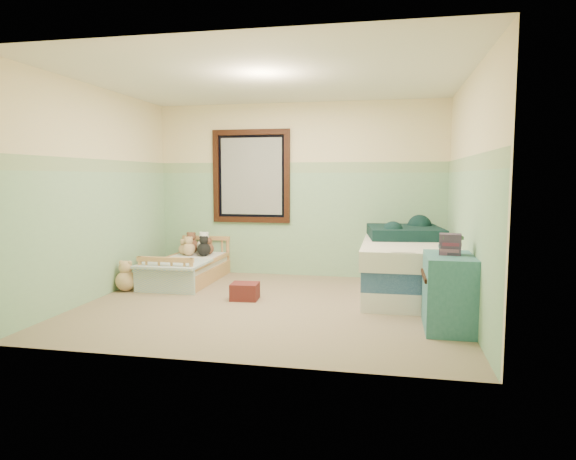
% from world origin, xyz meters
% --- Properties ---
extents(floor, '(4.20, 3.60, 0.02)m').
position_xyz_m(floor, '(0.00, 0.00, -0.01)').
color(floor, '#796A51').
rests_on(floor, ground).
extents(ceiling, '(4.20, 3.60, 0.02)m').
position_xyz_m(ceiling, '(0.00, 0.00, 2.51)').
color(ceiling, silver).
rests_on(ceiling, wall_back).
extents(wall_back, '(4.20, 0.04, 2.50)m').
position_xyz_m(wall_back, '(0.00, 1.80, 1.25)').
color(wall_back, beige).
rests_on(wall_back, floor).
extents(wall_front, '(4.20, 0.04, 2.50)m').
position_xyz_m(wall_front, '(0.00, -1.80, 1.25)').
color(wall_front, beige).
rests_on(wall_front, floor).
extents(wall_left, '(0.04, 3.60, 2.50)m').
position_xyz_m(wall_left, '(-2.10, 0.00, 1.25)').
color(wall_left, beige).
rests_on(wall_left, floor).
extents(wall_right, '(0.04, 3.60, 2.50)m').
position_xyz_m(wall_right, '(2.10, 0.00, 1.25)').
color(wall_right, beige).
rests_on(wall_right, floor).
extents(wainscot_mint, '(4.20, 0.01, 1.50)m').
position_xyz_m(wainscot_mint, '(0.00, 1.79, 0.75)').
color(wainscot_mint, '#86B287').
rests_on(wainscot_mint, floor).
extents(border_strip, '(4.20, 0.01, 0.15)m').
position_xyz_m(border_strip, '(0.00, 1.79, 1.57)').
color(border_strip, '#467A54').
rests_on(border_strip, wall_back).
extents(window_frame, '(1.16, 0.06, 1.36)m').
position_xyz_m(window_frame, '(-0.70, 1.76, 1.45)').
color(window_frame, black).
rests_on(window_frame, wall_back).
extents(window_blinds, '(0.92, 0.01, 1.12)m').
position_xyz_m(window_blinds, '(-0.70, 1.77, 1.45)').
color(window_blinds, '#ADADA9').
rests_on(window_blinds, window_frame).
extents(toddler_bed_frame, '(0.75, 1.49, 0.19)m').
position_xyz_m(toddler_bed_frame, '(-1.42, 1.05, 0.10)').
color(toddler_bed_frame, tan).
rests_on(toddler_bed_frame, floor).
extents(toddler_mattress, '(0.68, 1.43, 0.12)m').
position_xyz_m(toddler_mattress, '(-1.42, 1.05, 0.25)').
color(toddler_mattress, white).
rests_on(toddler_mattress, toddler_bed_frame).
extents(patchwork_quilt, '(0.81, 0.75, 0.03)m').
position_xyz_m(patchwork_quilt, '(-1.42, 0.59, 0.33)').
color(patchwork_quilt, '#80A9DC').
rests_on(patchwork_quilt, toddler_mattress).
extents(plush_bed_brown, '(0.21, 0.21, 0.21)m').
position_xyz_m(plush_bed_brown, '(-1.57, 1.55, 0.42)').
color(plush_bed_brown, brown).
rests_on(plush_bed_brown, toddler_mattress).
extents(plush_bed_white, '(0.22, 0.22, 0.22)m').
position_xyz_m(plush_bed_white, '(-1.37, 1.55, 0.42)').
color(plush_bed_white, white).
rests_on(plush_bed_white, toddler_mattress).
extents(plush_bed_tan, '(0.19, 0.19, 0.19)m').
position_xyz_m(plush_bed_tan, '(-1.52, 1.33, 0.41)').
color(plush_bed_tan, tan).
rests_on(plush_bed_tan, toddler_mattress).
extents(plush_bed_dark, '(0.20, 0.20, 0.20)m').
position_xyz_m(plush_bed_dark, '(-1.29, 1.33, 0.41)').
color(plush_bed_dark, black).
rests_on(plush_bed_dark, toddler_mattress).
extents(plush_floor_cream, '(0.25, 0.25, 0.25)m').
position_xyz_m(plush_floor_cream, '(-1.93, 0.81, 0.13)').
color(plush_floor_cream, '#F5E2C8').
rests_on(plush_floor_cream, floor).
extents(plush_floor_tan, '(0.26, 0.26, 0.26)m').
position_xyz_m(plush_floor_tan, '(-1.95, 0.32, 0.13)').
color(plush_floor_tan, tan).
rests_on(plush_floor_tan, floor).
extents(twin_bed_frame, '(1.06, 2.13, 0.22)m').
position_xyz_m(twin_bed_frame, '(1.55, 0.92, 0.11)').
color(twin_bed_frame, silver).
rests_on(twin_bed_frame, floor).
extents(twin_boxspring, '(1.06, 2.13, 0.22)m').
position_xyz_m(twin_boxspring, '(1.55, 0.92, 0.33)').
color(twin_boxspring, navy).
rests_on(twin_boxspring, twin_bed_frame).
extents(twin_mattress, '(1.11, 2.17, 0.22)m').
position_xyz_m(twin_mattress, '(1.55, 0.92, 0.55)').
color(twin_mattress, beige).
rests_on(twin_mattress, twin_boxspring).
extents(teal_blanket, '(1.01, 1.06, 0.14)m').
position_xyz_m(teal_blanket, '(1.50, 1.22, 0.73)').
color(teal_blanket, black).
rests_on(teal_blanket, twin_mattress).
extents(dresser, '(0.44, 0.71, 0.71)m').
position_xyz_m(dresser, '(1.87, -0.54, 0.36)').
color(dresser, '#2E676F').
rests_on(dresser, floor).
extents(book_stack, '(0.21, 0.17, 0.20)m').
position_xyz_m(book_stack, '(1.87, -0.51, 0.81)').
color(book_stack, brown).
rests_on(book_stack, dresser).
extents(red_pillow, '(0.33, 0.30, 0.20)m').
position_xyz_m(red_pillow, '(-0.35, 0.19, 0.10)').
color(red_pillow, maroon).
rests_on(red_pillow, floor).
extents(floor_book, '(0.34, 0.32, 0.02)m').
position_xyz_m(floor_book, '(-0.48, 0.63, 0.01)').
color(floor_book, orange).
rests_on(floor_book, floor).
extents(extra_plush_0, '(0.18, 0.18, 0.18)m').
position_xyz_m(extra_plush_0, '(-1.61, 1.57, 0.40)').
color(extra_plush_0, tan).
rests_on(extra_plush_0, toddler_mattress).
extents(extra_plush_1, '(0.17, 0.17, 0.17)m').
position_xyz_m(extra_plush_1, '(-1.29, 1.50, 0.39)').
color(extra_plush_1, brown).
rests_on(extra_plush_1, toddler_mattress).
extents(extra_plush_2, '(0.15, 0.15, 0.15)m').
position_xyz_m(extra_plush_2, '(-1.62, 1.40, 0.39)').
color(extra_plush_2, tan).
rests_on(extra_plush_2, toddler_mattress).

